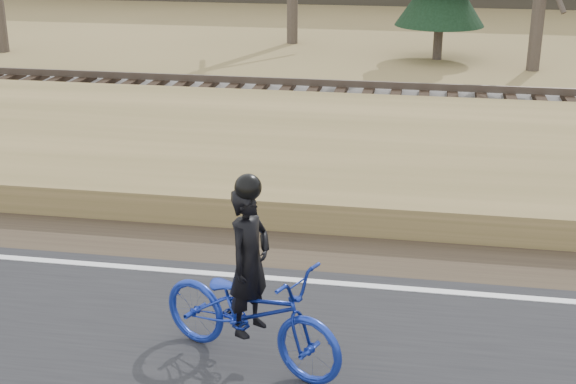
# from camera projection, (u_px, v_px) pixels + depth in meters

# --- Properties ---
(cyclist) EXTENTS (2.23, 1.51, 2.00)m
(cyclist) POSITION_uv_depth(u_px,v_px,m) (250.00, 304.00, 7.91)
(cyclist) COLOR #162B97
(cyclist) RESTS_ON road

